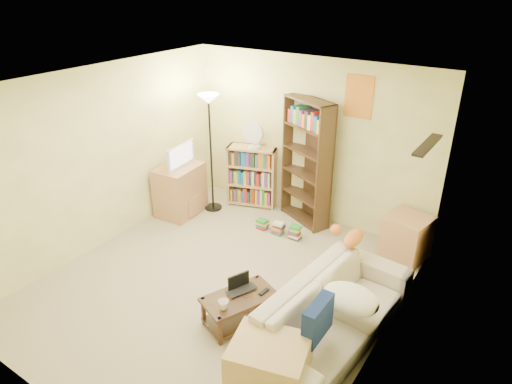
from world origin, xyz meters
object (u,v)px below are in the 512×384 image
desk_fan (253,135)px  floor_lamp (209,120)px  sofa (332,313)px  end_cabinet (269,369)px  laptop (244,293)px  tabby_cat (350,237)px  mug (223,305)px  tall_bookshelf (307,160)px  tv_stand (180,190)px  short_bookshelf (252,176)px  side_table (406,237)px  coffee_table (239,306)px  television (177,155)px

desk_fan → floor_lamp: size_ratio=0.24×
sofa → end_cabinet: bearing=175.2°
desk_fan → end_cabinet: (2.23, -3.05, -0.97)m
laptop → end_cabinet: (0.76, -0.68, -0.08)m
tabby_cat → floor_lamp: (-2.70, 0.75, 0.78)m
mug → tall_bookshelf: 2.85m
floor_lamp → tv_stand: bearing=-130.5°
mug → short_bookshelf: (-1.50, 2.74, 0.10)m
short_bookshelf → end_cabinet: 3.86m
laptop → short_bookshelf: 2.87m
laptop → side_table: side_table is taller
mug → tv_stand: (-2.29, 1.84, -0.00)m
laptop → mug: size_ratio=2.62×
mug → desk_fan: (-1.44, 2.69, 0.85)m
laptop → desk_fan: 2.93m
tabby_cat → desk_fan: bearing=151.2°
side_table → floor_lamp: bearing=-173.6°
tv_stand → short_bookshelf: size_ratio=0.79×
sofa → laptop: size_ratio=5.70×
short_bookshelf → floor_lamp: bearing=-150.4°
mug → floor_lamp: floor_lamp is taller
sofa → coffee_table: 1.01m
floor_lamp → tall_bookshelf: bearing=19.1°
end_cabinet → floor_lamp: bearing=136.5°
coffee_table → desk_fan: desk_fan is taller
laptop → coffee_table: bearing=-171.8°
sofa → floor_lamp: floor_lamp is taller
tv_stand → floor_lamp: floor_lamp is taller
desk_fan → floor_lamp: (-0.51, -0.45, 0.27)m
mug → coffee_table: bearing=85.6°
laptop → tv_stand: bearing=80.3°
coffee_table → short_bookshelf: short_bookshelf is taller
television → sofa: bearing=-116.1°
side_table → laptop: bearing=-115.8°
tall_bookshelf → short_bookshelf: (-0.99, 0.00, -0.51)m
mug → side_table: side_table is taller
tabby_cat → short_bookshelf: (-2.25, 1.25, -0.23)m
television → mug: bearing=-134.2°
coffee_table → tv_stand: 2.80m
laptop → tabby_cat: bearing=-8.1°
desk_fan → end_cabinet: desk_fan is taller
short_bookshelf → side_table: 2.64m
tall_bookshelf → end_cabinet: 3.44m
short_bookshelf → tall_bookshelf: bearing=-18.4°
laptop → side_table: bearing=-2.3°
short_bookshelf → side_table: bearing=-21.6°
tv_stand → mug: bearing=-44.2°
television → end_cabinet: television is taller
sofa → side_table: sofa is taller
end_cabinet → tall_bookshelf: bearing=112.8°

